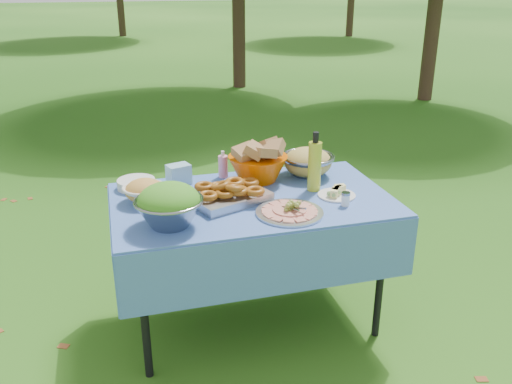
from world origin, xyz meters
TOP-DOWN VIEW (x-y plane):
  - ground at (0.00, 0.00)m, footprint 80.00×80.00m
  - picnic_table at (0.00, 0.00)m, footprint 1.46×0.86m
  - salad_bowl at (-0.46, -0.22)m, footprint 0.36×0.36m
  - pasta_bowl_white at (-0.55, 0.11)m, footprint 0.27×0.27m
  - plate_stack at (-0.58, 0.32)m, footprint 0.24×0.24m
  - wipes_box at (-0.34, 0.32)m, footprint 0.14×0.12m
  - sanitizer_bottle at (-0.08, 0.36)m, footprint 0.06×0.06m
  - bread_bowl at (0.10, 0.25)m, footprint 0.39×0.39m
  - pasta_bowl_steel at (0.41, 0.27)m, footprint 0.35×0.35m
  - fried_tray at (-0.13, -0.01)m, footprint 0.46×0.39m
  - charcuterie_platter at (0.13, -0.24)m, footprint 0.39×0.39m
  - oil_bottle at (0.36, 0.03)m, footprint 0.08×0.08m
  - cheese_plate at (0.44, -0.09)m, footprint 0.21×0.21m
  - shaker at (0.43, -0.22)m, footprint 0.06×0.06m

SIDE VIEW (x-z plane):
  - ground at x=0.00m, z-range 0.00..0.00m
  - picnic_table at x=0.00m, z-range 0.00..0.76m
  - plate_stack at x=-0.58m, z-range 0.76..0.81m
  - cheese_plate at x=0.44m, z-range 0.76..0.82m
  - shaker at x=0.43m, z-range 0.76..0.83m
  - charcuterie_platter at x=0.13m, z-range 0.76..0.84m
  - fried_tray at x=-0.13m, z-range 0.76..0.85m
  - wipes_box at x=-0.34m, z-range 0.76..0.87m
  - pasta_bowl_white at x=-0.55m, z-range 0.76..0.88m
  - sanitizer_bottle at x=-0.08m, z-range 0.76..0.92m
  - pasta_bowl_steel at x=0.41m, z-range 0.76..0.92m
  - salad_bowl at x=-0.46m, z-range 0.76..0.97m
  - bread_bowl at x=0.10m, z-range 0.76..0.99m
  - oil_bottle at x=0.36m, z-range 0.76..1.09m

